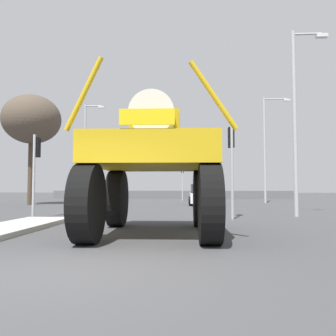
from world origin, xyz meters
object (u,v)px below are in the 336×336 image
(sedan_ahead, at_px, (202,195))
(traffic_signal_near_right, at_px, (231,150))
(streetlight_far_right, at_px, (267,144))
(traffic_signal_near_left, at_px, (36,157))
(oversize_sprayer, at_px, (155,164))
(traffic_signal_far_left, at_px, (182,173))
(streetlight_far_left, at_px, (86,148))
(streetlight_near_right, at_px, (297,113))
(bare_tree_left, at_px, (32,120))

(sedan_ahead, distance_m, traffic_signal_near_right, 11.55)
(streetlight_far_right, bearing_deg, sedan_ahead, -148.03)
(sedan_ahead, xyz_separation_m, traffic_signal_near_left, (-7.46, -11.32, 1.86))
(oversize_sprayer, height_order, traffic_signal_near_left, oversize_sprayer)
(sedan_ahead, relative_size, traffic_signal_far_left, 1.14)
(traffic_signal_near_left, xyz_separation_m, traffic_signal_near_right, (8.26, -0.01, 0.26))
(traffic_signal_near_right, bearing_deg, oversize_sprayer, -120.39)
(traffic_signal_near_left, bearing_deg, oversize_sprayer, -40.14)
(traffic_signal_near_left, distance_m, traffic_signal_near_right, 8.27)
(streetlight_far_left, bearing_deg, sedan_ahead, -18.49)
(traffic_signal_near_right, xyz_separation_m, streetlight_far_left, (-10.41, 14.54, 1.78))
(traffic_signal_near_left, xyz_separation_m, traffic_signal_far_left, (5.92, 19.67, 0.07))
(traffic_signal_far_left, xyz_separation_m, streetlight_near_right, (5.45, -18.31, 1.98))
(streetlight_far_right, bearing_deg, streetlight_near_right, -96.91)
(traffic_signal_near_left, height_order, streetlight_far_left, streetlight_far_left)
(sedan_ahead, relative_size, streetlight_far_right, 0.47)
(sedan_ahead, xyz_separation_m, traffic_signal_far_left, (-1.54, 8.35, 1.93))
(traffic_signal_near_left, distance_m, traffic_signal_far_left, 20.54)
(oversize_sprayer, distance_m, sedan_ahead, 16.15)
(oversize_sprayer, relative_size, traffic_signal_near_right, 1.43)
(streetlight_near_right, bearing_deg, sedan_ahead, 111.43)
(streetlight_near_right, bearing_deg, traffic_signal_far_left, 106.58)
(sedan_ahead, xyz_separation_m, streetlight_far_left, (-9.60, 3.21, 3.90))
(traffic_signal_near_left, bearing_deg, traffic_signal_far_left, 73.25)
(sedan_ahead, relative_size, streetlight_far_left, 0.49)
(traffic_signal_far_left, bearing_deg, sedan_ahead, -79.53)
(traffic_signal_near_left, bearing_deg, sedan_ahead, 56.61)
(streetlight_near_right, xyz_separation_m, streetlight_far_right, (1.62, 13.42, 0.28))
(bare_tree_left, bearing_deg, oversize_sprayer, -55.13)
(traffic_signal_near_right, bearing_deg, bare_tree_left, 141.48)
(traffic_signal_near_right, relative_size, streetlight_far_right, 0.44)
(streetlight_far_left, height_order, streetlight_far_right, streetlight_far_right)
(traffic_signal_near_left, height_order, streetlight_near_right, streetlight_near_right)
(oversize_sprayer, height_order, bare_tree_left, bare_tree_left)
(sedan_ahead, distance_m, traffic_signal_far_left, 8.71)
(traffic_signal_near_left, bearing_deg, traffic_signal_near_right, -0.04)
(traffic_signal_near_right, height_order, traffic_signal_far_left, traffic_signal_near_right)
(oversize_sprayer, distance_m, traffic_signal_near_left, 7.26)
(sedan_ahead, bearing_deg, streetlight_far_left, 70.91)
(streetlight_near_right, distance_m, streetlight_far_left, 18.87)
(streetlight_far_right, bearing_deg, streetlight_far_left, -179.08)
(streetlight_far_left, bearing_deg, bare_tree_left, -128.16)
(sedan_ahead, xyz_separation_m, traffic_signal_near_right, (0.80, -11.33, 2.12))
(traffic_signal_near_right, relative_size, traffic_signal_far_left, 1.07)
(traffic_signal_near_left, distance_m, bare_tree_left, 12.45)
(streetlight_near_right, height_order, bare_tree_left, streetlight_near_right)
(traffic_signal_near_left, height_order, traffic_signal_near_right, traffic_signal_near_right)
(sedan_ahead, bearing_deg, streetlight_far_right, -58.64)
(traffic_signal_far_left, distance_m, streetlight_near_right, 19.21)
(sedan_ahead, xyz_separation_m, bare_tree_left, (-12.63, -0.64, 5.61))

